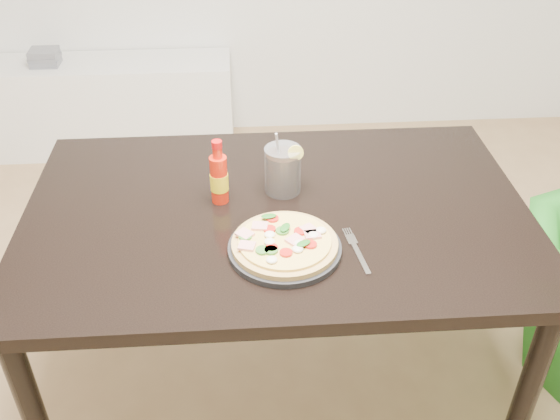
{
  "coord_description": "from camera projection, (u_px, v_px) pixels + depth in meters",
  "views": [
    {
      "loc": [
        -0.05,
        -1.1,
        1.74
      ],
      "look_at": [
        0.04,
        0.19,
        0.83
      ],
      "focal_mm": 40.0,
      "sensor_mm": 36.0,
      "label": 1
    }
  ],
  "objects": [
    {
      "name": "pizza",
      "position": [
        284.0,
        242.0,
        1.56
      ],
      "size": [
        0.27,
        0.27,
        0.03
      ],
      "color": "tan",
      "rests_on": "plate"
    },
    {
      "name": "cd_stack",
      "position": [
        45.0,
        57.0,
        3.21
      ],
      "size": [
        0.14,
        0.12,
        0.08
      ],
      "color": "slate",
      "rests_on": "media_console"
    },
    {
      "name": "plate",
      "position": [
        285.0,
        249.0,
        1.57
      ],
      "size": [
        0.29,
        0.29,
        0.02
      ],
      "primitive_type": "cylinder",
      "color": "black",
      "rests_on": "dining_table"
    },
    {
      "name": "media_console",
      "position": [
        104.0,
        106.0,
        3.41
      ],
      "size": [
        1.4,
        0.34,
        0.5
      ],
      "primitive_type": "cube",
      "color": "white",
      "rests_on": "ground"
    },
    {
      "name": "cola_cup",
      "position": [
        283.0,
        171.0,
        1.77
      ],
      "size": [
        0.11,
        0.1,
        0.19
      ],
      "rotation": [
        0.0,
        0.0,
        0.24
      ],
      "color": "black",
      "rests_on": "dining_table"
    },
    {
      "name": "hot_sauce_bottle",
      "position": [
        219.0,
        178.0,
        1.72
      ],
      "size": [
        0.06,
        0.06,
        0.19
      ],
      "rotation": [
        0.0,
        0.0,
        0.34
      ],
      "color": "red",
      "rests_on": "dining_table"
    },
    {
      "name": "fork",
      "position": [
        356.0,
        249.0,
        1.58
      ],
      "size": [
        0.04,
        0.19,
        0.0
      ],
      "rotation": [
        0.0,
        0.0,
        0.14
      ],
      "color": "silver",
      "rests_on": "dining_table"
    },
    {
      "name": "dining_table",
      "position": [
        277.0,
        233.0,
        1.78
      ],
      "size": [
        1.4,
        0.9,
        0.75
      ],
      "color": "black",
      "rests_on": "ground"
    }
  ]
}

